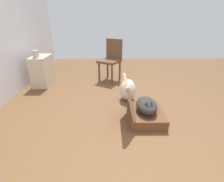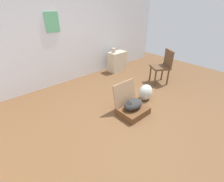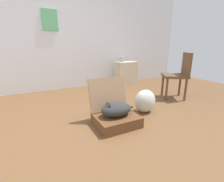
% 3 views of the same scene
% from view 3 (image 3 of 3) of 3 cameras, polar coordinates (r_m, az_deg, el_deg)
% --- Properties ---
extents(ground_plane, '(7.68, 7.68, 0.00)m').
position_cam_3_polar(ground_plane, '(2.36, 1.20, -10.81)').
color(ground_plane, brown).
rests_on(ground_plane, ground).
extents(wall_back, '(6.40, 0.15, 2.60)m').
position_cam_3_polar(wall_back, '(4.24, -14.23, 18.76)').
color(wall_back, silver).
rests_on(wall_back, ground).
extents(suitcase_base, '(0.57, 0.47, 0.15)m').
position_cam_3_polar(suitcase_base, '(2.24, 1.52, -10.30)').
color(suitcase_base, brown).
rests_on(suitcase_base, ground).
extents(suitcase_lid, '(0.57, 0.14, 0.47)m').
position_cam_3_polar(suitcase_lid, '(2.33, -1.39, -1.04)').
color(suitcase_lid, '#9B7756').
rests_on(suitcase_lid, suitcase_base).
extents(cat, '(0.50, 0.28, 0.21)m').
position_cam_3_polar(cat, '(2.17, 1.43, -6.42)').
color(cat, '#2D2D2D').
rests_on(cat, suitcase_base).
extents(plastic_bag_white, '(0.36, 0.28, 0.38)m').
position_cam_3_polar(plastic_bag_white, '(2.67, 11.53, -3.49)').
color(plastic_bag_white, silver).
rests_on(plastic_bag_white, ground).
extents(side_table, '(0.55, 0.32, 0.63)m').
position_cam_3_polar(side_table, '(4.44, 5.00, 6.22)').
color(side_table, beige).
rests_on(side_table, ground).
extents(vase_tall, '(0.12, 0.12, 0.14)m').
position_cam_3_polar(vase_tall, '(4.33, 3.47, 11.10)').
color(vase_tall, '#B7AD99').
rests_on(vase_tall, side_table).
extents(chair, '(0.60, 0.59, 0.92)m').
position_cam_3_polar(chair, '(3.51, 22.40, 5.62)').
color(chair, brown).
rests_on(chair, ground).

